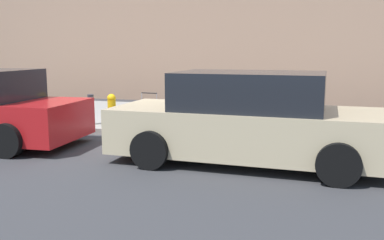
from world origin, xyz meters
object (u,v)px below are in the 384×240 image
Objects in this scene: suitcase_navy_0 at (271,120)px; parked_car_beige_0 at (249,121)px; suitcase_teal_1 at (248,119)px; fire_hydrant at (112,109)px; suitcase_black_2 at (228,119)px; suitcase_maroon_5 at (169,117)px; suitcase_olive_3 at (207,116)px; suitcase_silver_6 at (150,114)px; suitcase_red_4 at (187,114)px; bollard_post at (91,110)px.

suitcase_navy_0 is 0.13× the size of parked_car_beige_0.
parked_car_beige_0 is (-0.32, 2.18, 0.32)m from suitcase_teal_1.
parked_car_beige_0 reaches higher than suitcase_teal_1.
suitcase_black_2 is at bearing -179.50° from fire_hydrant.
suitcase_maroon_5 is (1.39, 0.03, -0.01)m from suitcase_black_2.
suitcase_olive_3 is 1.40m from suitcase_silver_6.
suitcase_olive_3 is 0.94× the size of suitcase_red_4.
suitcase_olive_3 is at bearing -179.93° from fire_hydrant.
bollard_post is (2.39, 0.15, 0.03)m from suitcase_red_4.
suitcase_teal_1 is at bearing -178.94° from suitcase_silver_6.
suitcase_red_4 is (0.95, 0.02, 0.08)m from suitcase_black_2.
suitcase_navy_0 is 1.46m from suitcase_olive_3.
fire_hydrant is (3.84, 0.02, 0.11)m from suitcase_navy_0.
suitcase_navy_0 is 3.85m from fire_hydrant.
suitcase_red_4 is at bearing -0.02° from suitcase_olive_3.
suitcase_red_4 is 0.44m from suitcase_maroon_5.
bollard_post is at bearing 17.29° from fire_hydrant.
suitcase_navy_0 is at bearing -179.24° from suitcase_olive_3.
fire_hydrant is at bearing 0.38° from suitcase_teal_1.
suitcase_black_2 is at bearing -177.31° from suitcase_olive_3.
bollard_post is 4.60m from parked_car_beige_0.
suitcase_navy_0 is 0.80× the size of suitcase_teal_1.
suitcase_black_2 is 1.08× the size of bollard_post.
suitcase_teal_1 reaches higher than suitcase_maroon_5.
suitcase_red_4 reaches higher than suitcase_teal_1.
suitcase_silver_6 is (2.34, 0.04, 0.02)m from suitcase_teal_1.
suitcase_red_4 is 1.91m from fire_hydrant.
suitcase_teal_1 is 1.04× the size of bollard_post.
suitcase_maroon_5 is 0.69× the size of suitcase_silver_6.
suitcase_olive_3 is at bearing -179.01° from suitcase_silver_6.
suitcase_red_4 is at bearing 1.33° from suitcase_black_2.
suitcase_olive_3 is 1.52× the size of suitcase_maroon_5.
suitcase_black_2 is at bearing -0.37° from suitcase_teal_1.
suitcase_black_2 is at bearing -178.67° from suitcase_red_4.
fire_hydrant is at bearing 0.09° from suitcase_red_4.
suitcase_teal_1 is 3.34m from fire_hydrant.
parked_car_beige_0 is at bearing 135.39° from suitcase_maroon_5.
suitcase_red_4 is (1.94, 0.02, 0.06)m from suitcase_navy_0.
suitcase_olive_3 is (1.46, 0.02, 0.02)m from suitcase_navy_0.
suitcase_maroon_5 is (0.43, 0.01, -0.08)m from suitcase_red_4.
suitcase_silver_6 is (0.49, 0.01, 0.04)m from suitcase_maroon_5.
fire_hydrant is (1.91, 0.00, 0.06)m from suitcase_red_4.
bollard_post is at bearing 2.28° from suitcase_navy_0.
suitcase_navy_0 is 1.10× the size of suitcase_maroon_5.
suitcase_red_4 is (1.42, 0.02, 0.06)m from suitcase_teal_1.
suitcase_olive_3 is at bearing 0.76° from suitcase_navy_0.
suitcase_silver_6 is at bearing -38.70° from parked_car_beige_0.
suitcase_silver_6 reaches higher than suitcase_navy_0.
suitcase_navy_0 is 4.33m from bollard_post.
suitcase_olive_3 is 0.91m from suitcase_maroon_5.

